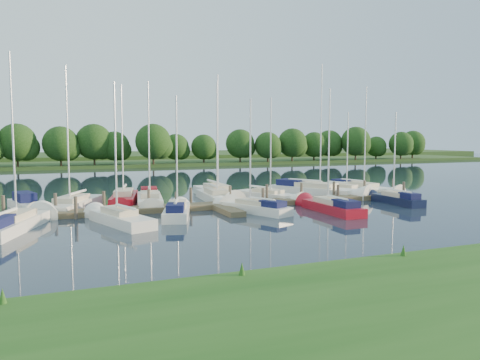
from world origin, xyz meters
name	(u,v)px	position (x,y,z in m)	size (l,w,h in m)	color
ground	(256,225)	(0.00, 0.00, 0.00)	(260.00, 260.00, 0.00)	#171F2F
near_bank	(449,300)	(0.00, -16.00, 0.25)	(90.00, 10.00, 0.50)	#1E4D16
dock	(219,207)	(0.00, 7.31, 0.20)	(40.00, 6.00, 0.40)	#4A3D2A
mooring_pilings	(214,200)	(0.00, 8.43, 0.60)	(38.24, 2.84, 2.00)	#473D33
far_shore	(113,163)	(0.00, 75.00, 0.30)	(180.00, 30.00, 0.60)	#23451A
distant_hill	(101,156)	(0.00, 100.00, 0.70)	(220.00, 40.00, 1.40)	#375324
treeline	(124,145)	(0.49, 62.29, 4.18)	(146.35, 9.52, 8.24)	#38281C
motorboat	(25,205)	(-14.29, 13.02, 0.35)	(2.86, 5.54, 1.68)	white
sailboat_n_2	(71,206)	(-10.93, 11.43, 0.27)	(5.44, 8.97, 11.61)	white
sailboat_n_3	(124,201)	(-6.59, 13.15, 0.29)	(3.42, 8.23, 10.57)	#A60F1E
sailboat_n_4	(150,201)	(-4.61, 11.86, 0.33)	(3.15, 8.48, 10.72)	white
sailboat_n_5	(217,198)	(1.31, 11.59, 0.28)	(2.58, 8.60, 10.92)	white
sailboat_n_6	(217,195)	(2.21, 14.04, 0.28)	(2.31, 9.31, 11.96)	white
sailboat_n_7	(269,196)	(6.26, 11.15, 0.27)	(4.03, 7.53, 9.61)	white
sailboat_n_8	(316,191)	(12.06, 12.44, 0.34)	(6.61, 10.09, 13.27)	white
sailboat_n_9	(345,191)	(15.25, 12.11, 0.27)	(3.48, 6.59, 8.55)	white
sailboat_n_10	(361,189)	(17.63, 12.63, 0.31)	(3.76, 9.01, 11.24)	white
sailboat_s_0	(14,225)	(-14.56, 4.06, 0.33)	(4.46, 8.89, 11.30)	white
sailboat_s_1	(119,220)	(-8.27, 3.67, 0.28)	(3.65, 7.53, 9.70)	white
sailboat_s_2	(177,212)	(-3.98, 5.06, 0.33)	(3.40, 7.00, 9.07)	white
sailboat_s_3	(254,208)	(1.90, 4.68, 0.31)	(3.93, 6.87, 8.96)	white
sailboat_s_4	(331,208)	(7.49, 2.74, 0.32)	(1.98, 7.63, 9.79)	#A60F1E
sailboat_s_5	(396,200)	(15.16, 4.37, 0.32)	(1.65, 6.31, 8.22)	black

